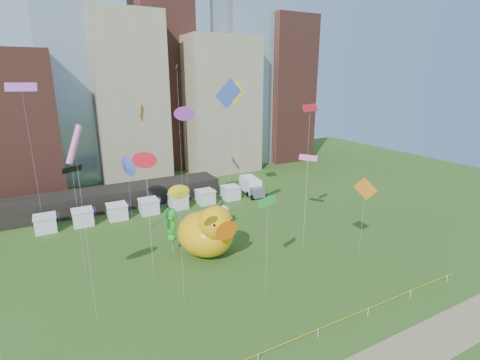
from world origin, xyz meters
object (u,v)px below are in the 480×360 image
seahorse_purple (209,222)px  box_truck (251,186)px  big_duck (208,231)px  small_duck (219,215)px  seahorse_green (171,222)px

seahorse_purple → box_truck: 24.17m
big_duck → box_truck: size_ratio=1.31×
small_duck → box_truck: (11.56, 10.11, 0.14)m
seahorse_green → seahorse_purple: seahorse_green is taller
box_truck → seahorse_purple: bearing=-125.4°
small_duck → seahorse_purple: size_ratio=0.81×
big_duck → small_duck: 10.27m
small_duck → seahorse_green: bearing=-171.7°
big_duck → seahorse_green: size_ratio=1.55×
seahorse_green → box_truck: 26.57m
small_duck → seahorse_green: (-9.35, -6.03, 2.95)m
big_duck → seahorse_purple: big_duck is taller
box_truck → big_duck: bearing=-125.0°
small_duck → seahorse_purple: 9.25m
small_duck → seahorse_purple: (-4.87, -7.44, 2.53)m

